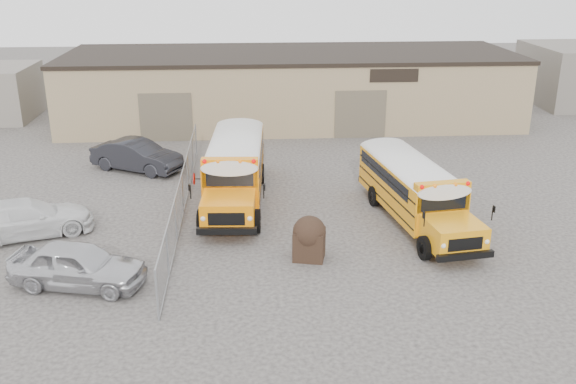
{
  "coord_description": "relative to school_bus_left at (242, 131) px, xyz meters",
  "views": [
    {
      "loc": [
        -3.11,
        -23.74,
        10.81
      ],
      "look_at": [
        -1.45,
        1.1,
        1.6
      ],
      "focal_mm": 40.0,
      "sensor_mm": 36.0,
      "label": 1
    }
  ],
  "objects": [
    {
      "name": "car_silver",
      "position": [
        -5.67,
        -14.27,
        -0.87
      ],
      "size": [
        4.99,
        2.91,
        1.59
      ],
      "primitive_type": "imported",
      "rotation": [
        0.0,
        0.0,
        1.34
      ],
      "color": "silver",
      "rests_on": "ground"
    },
    {
      "name": "ground",
      "position": [
        3.35,
        -10.78,
        -1.67
      ],
      "size": [
        120.0,
        120.0,
        0.0
      ],
      "primitive_type": "plane",
      "color": "#343230",
      "rests_on": "ground"
    },
    {
      "name": "school_bus_right",
      "position": [
        6.52,
        -3.68,
        -0.13
      ],
      "size": [
        3.52,
        9.34,
        2.67
      ],
      "color": "orange",
      "rests_on": "ground"
    },
    {
      "name": "tarp_bundle",
      "position": [
        2.5,
        -12.66,
        -0.79
      ],
      "size": [
        1.34,
        1.25,
        1.71
      ],
      "color": "black",
      "rests_on": "ground"
    },
    {
      "name": "car_dark",
      "position": [
        -5.6,
        -1.48,
        -0.85
      ],
      "size": [
        5.21,
        3.86,
        1.64
      ],
      "primitive_type": "imported",
      "rotation": [
        0.0,
        0.0,
        1.08
      ],
      "color": "black",
      "rests_on": "ground"
    },
    {
      "name": "warehouse",
      "position": [
        3.35,
        9.21,
        0.7
      ],
      "size": [
        30.2,
        10.2,
        4.67
      ],
      "color": "#8D8057",
      "rests_on": "ground"
    },
    {
      "name": "school_bus_left",
      "position": [
        0.0,
        0.0,
        0.0
      ],
      "size": [
        3.25,
        9.98,
        2.89
      ],
      "color": "orange",
      "rests_on": "ground"
    },
    {
      "name": "chainlink_fence",
      "position": [
        -2.65,
        -7.78,
        -0.77
      ],
      "size": [
        0.07,
        18.07,
        1.81
      ],
      "color": "#95989E",
      "rests_on": "ground"
    },
    {
      "name": "car_white",
      "position": [
        -8.79,
        -9.78,
        -0.91
      ],
      "size": [
        5.65,
        3.78,
        1.52
      ],
      "primitive_type": "imported",
      "rotation": [
        0.0,
        0.0,
        1.92
      ],
      "color": "silver",
      "rests_on": "ground"
    }
  ]
}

